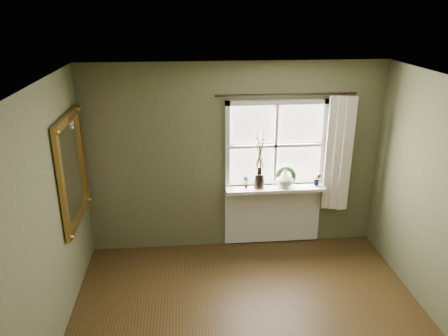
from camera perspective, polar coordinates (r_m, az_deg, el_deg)
name	(u,v)px	position (r m, az deg, el deg)	size (l,w,h in m)	color
ceiling	(270,97)	(3.40, 5.98, 9.19)	(4.50, 4.50, 0.00)	silver
wall_back	(234,158)	(5.94, 1.32, 1.35)	(4.00, 0.10, 2.60)	brown
wall_left	(21,257)	(4.07, -25.03, -10.48)	(0.10, 4.50, 2.60)	brown
window_frame	(275,146)	(5.91, 6.73, 2.92)	(1.36, 0.06, 1.24)	silver
window_sill	(275,188)	(6.01, 6.71, -2.66)	(1.36, 0.26, 0.04)	silver
window_apron	(272,214)	(6.29, 6.34, -5.95)	(1.36, 0.04, 0.88)	silver
dark_jug	(259,181)	(5.92, 4.61, -1.67)	(0.14, 0.14, 0.20)	black
cream_vase	(285,178)	(5.98, 7.98, -1.37)	(0.23, 0.23, 0.24)	beige
wreath	(286,178)	(6.03, 8.07, -1.36)	(0.28, 0.28, 0.07)	#253F1C
potted_plant_left	(246,182)	(5.90, 2.87, -1.89)	(0.09, 0.06, 0.17)	#253F1C
potted_plant_right	(317,180)	(6.11, 12.08, -1.49)	(0.10, 0.08, 0.18)	#253F1C
curtain	(338,154)	(6.08, 14.65, 1.76)	(0.36, 0.12, 1.59)	silver
curtain_rod	(286,95)	(5.70, 8.15, 9.48)	(0.03, 0.03, 1.84)	black
gilt_mirror	(72,170)	(5.33, -19.19, -0.23)	(0.10, 1.09, 1.30)	white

